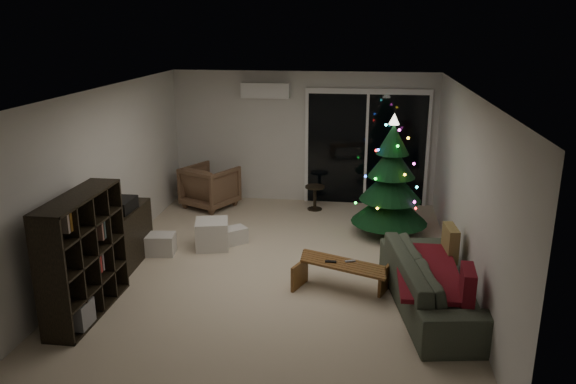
# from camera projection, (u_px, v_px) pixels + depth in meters

# --- Properties ---
(room) EXTENTS (6.50, 7.51, 2.60)m
(room) POSITION_uv_depth(u_px,v_px,m) (320.00, 174.00, 9.04)
(room) COLOR beige
(room) RESTS_ON ground
(bookshelf) EXTENTS (0.67, 1.52, 1.47)m
(bookshelf) POSITION_uv_depth(u_px,v_px,m) (69.00, 255.00, 6.58)
(bookshelf) COLOR black
(bookshelf) RESTS_ON floor
(media_cabinet) EXTENTS (0.54, 1.32, 0.81)m
(media_cabinet) POSITION_uv_depth(u_px,v_px,m) (121.00, 238.00, 8.01)
(media_cabinet) COLOR black
(media_cabinet) RESTS_ON floor
(stereo) EXTENTS (0.41, 0.49, 0.17)m
(stereo) POSITION_uv_depth(u_px,v_px,m) (118.00, 205.00, 7.87)
(stereo) COLOR black
(stereo) RESTS_ON media_cabinet
(armchair) EXTENTS (1.15, 1.16, 0.79)m
(armchair) POSITION_uv_depth(u_px,v_px,m) (210.00, 187.00, 10.56)
(armchair) COLOR brown
(armchair) RESTS_ON floor
(ottoman) EXTENTS (0.59, 0.59, 0.44)m
(ottoman) POSITION_uv_depth(u_px,v_px,m) (212.00, 234.00, 8.66)
(ottoman) COLOR beige
(ottoman) RESTS_ON floor
(cardboard_box_a) EXTENTS (0.47, 0.38, 0.31)m
(cardboard_box_a) POSITION_uv_depth(u_px,v_px,m) (160.00, 244.00, 8.44)
(cardboard_box_a) COLOR silver
(cardboard_box_a) RESTS_ON floor
(cardboard_box_b) EXTENTS (0.45, 0.44, 0.25)m
(cardboard_box_b) POSITION_uv_depth(u_px,v_px,m) (234.00, 235.00, 8.87)
(cardboard_box_b) COLOR silver
(cardboard_box_b) RESTS_ON floor
(side_table) EXTENTS (0.41, 0.41, 0.46)m
(side_table) POSITION_uv_depth(u_px,v_px,m) (315.00, 198.00, 10.44)
(side_table) COLOR black
(side_table) RESTS_ON floor
(floor_lamp) EXTENTS (0.27, 0.27, 1.68)m
(floor_lamp) POSITION_uv_depth(u_px,v_px,m) (231.00, 155.00, 11.11)
(floor_lamp) COLOR black
(floor_lamp) RESTS_ON floor
(sofa) EXTENTS (1.26, 2.42, 0.67)m
(sofa) POSITION_uv_depth(u_px,v_px,m) (435.00, 283.00, 6.78)
(sofa) COLOR #2B3126
(sofa) RESTS_ON floor
(sofa_throw) EXTENTS (0.72, 1.66, 0.06)m
(sofa_throw) POSITION_uv_depth(u_px,v_px,m) (427.00, 271.00, 6.75)
(sofa_throw) COLOR maroon
(sofa_throw) RESTS_ON sofa
(cushion_a) EXTENTS (0.17, 0.45, 0.44)m
(cushion_a) POSITION_uv_depth(u_px,v_px,m) (450.00, 243.00, 7.28)
(cushion_a) COLOR olive
(cushion_a) RESTS_ON sofa
(cushion_b) EXTENTS (0.16, 0.45, 0.44)m
(cushion_b) POSITION_uv_depth(u_px,v_px,m) (467.00, 288.00, 6.05)
(cushion_b) COLOR maroon
(cushion_b) RESTS_ON sofa
(coffee_table) EXTENTS (1.24, 0.82, 0.37)m
(coffee_table) POSITION_uv_depth(u_px,v_px,m) (342.00, 276.00, 7.31)
(coffee_table) COLOR brown
(coffee_table) RESTS_ON floor
(remote_a) EXTENTS (0.15, 0.04, 0.02)m
(remote_a) POSITION_uv_depth(u_px,v_px,m) (331.00, 262.00, 7.27)
(remote_a) COLOR black
(remote_a) RESTS_ON coffee_table
(remote_b) EXTENTS (0.14, 0.08, 0.02)m
(remote_b) POSITION_uv_depth(u_px,v_px,m) (350.00, 261.00, 7.28)
(remote_b) COLOR slate
(remote_b) RESTS_ON coffee_table
(christmas_tree) EXTENTS (1.59, 1.59, 2.00)m
(christmas_tree) POSITION_uv_depth(u_px,v_px,m) (391.00, 176.00, 8.97)
(christmas_tree) COLOR #0E3C1C
(christmas_tree) RESTS_ON floor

